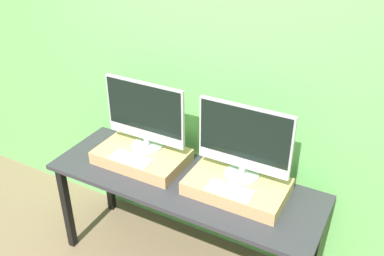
{
  "coord_description": "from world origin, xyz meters",
  "views": [
    {
      "loc": [
        1.1,
        -1.63,
        2.4
      ],
      "look_at": [
        0.0,
        0.42,
        1.07
      ],
      "focal_mm": 40.0,
      "sensor_mm": 36.0,
      "label": 1
    }
  ],
  "objects_px": {
    "monitor_right": "(244,141)",
    "keyboard_right": "(229,190)",
    "monitor_left": "(145,114)",
    "keyboard_left": "(131,159)"
  },
  "relations": [
    {
      "from": "monitor_right",
      "to": "keyboard_right",
      "type": "height_order",
      "value": "monitor_right"
    },
    {
      "from": "monitor_left",
      "to": "keyboard_right",
      "type": "height_order",
      "value": "monitor_left"
    },
    {
      "from": "keyboard_right",
      "to": "monitor_right",
      "type": "bearing_deg",
      "value": 90.0
    },
    {
      "from": "keyboard_left",
      "to": "monitor_left",
      "type": "bearing_deg",
      "value": 90.0
    },
    {
      "from": "monitor_left",
      "to": "keyboard_right",
      "type": "bearing_deg",
      "value": -14.83
    },
    {
      "from": "keyboard_left",
      "to": "keyboard_right",
      "type": "distance_m",
      "value": 0.7
    },
    {
      "from": "monitor_left",
      "to": "monitor_right",
      "type": "height_order",
      "value": "same"
    },
    {
      "from": "monitor_left",
      "to": "monitor_right",
      "type": "relative_size",
      "value": 1.0
    },
    {
      "from": "monitor_left",
      "to": "keyboard_left",
      "type": "distance_m",
      "value": 0.3
    },
    {
      "from": "monitor_left",
      "to": "monitor_right",
      "type": "xyz_separation_m",
      "value": [
        0.7,
        0.0,
        0.0
      ]
    }
  ]
}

